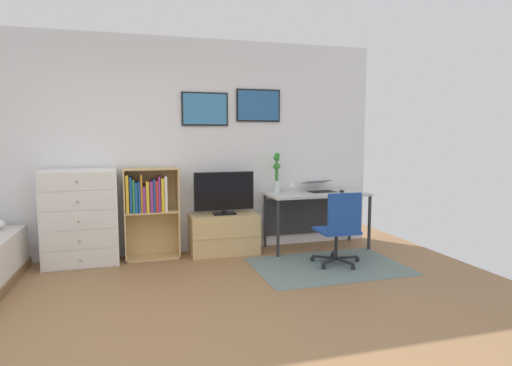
{
  "coord_description": "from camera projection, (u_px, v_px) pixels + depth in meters",
  "views": [
    {
      "loc": [
        -0.22,
        -3.21,
        1.51
      ],
      "look_at": [
        1.18,
        1.5,
        0.97
      ],
      "focal_mm": 31.03,
      "sensor_mm": 36.0,
      "label": 1
    }
  ],
  "objects": [
    {
      "name": "ground_plane",
      "position": [
        161.0,
        338.0,
        3.29
      ],
      "size": [
        7.2,
        7.2,
        0.0
      ],
      "primitive_type": "plane",
      "color": "#936B44"
    },
    {
      "name": "wall_back_with_posters",
      "position": [
        144.0,
        147.0,
        5.46
      ],
      "size": [
        6.12,
        0.09,
        2.7
      ],
      "color": "white",
      "rests_on": "ground_plane"
    },
    {
      "name": "wine_glass",
      "position": [
        293.0,
        184.0,
        5.61
      ],
      "size": [
        0.07,
        0.07,
        0.18
      ],
      "color": "silver",
      "rests_on": "desk"
    },
    {
      "name": "laptop",
      "position": [
        319.0,
        187.0,
        5.91
      ],
      "size": [
        0.41,
        0.44,
        0.16
      ],
      "rotation": [
        0.0,
        0.0,
        0.1
      ],
      "color": "#B7B7BC",
      "rests_on": "desk"
    },
    {
      "name": "bookshelf",
      "position": [
        149.0,
        204.0,
        5.34
      ],
      "size": [
        0.65,
        0.3,
        1.1
      ],
      "color": "tan",
      "rests_on": "ground_plane"
    },
    {
      "name": "area_rug",
      "position": [
        329.0,
        266.0,
        5.08
      ],
      "size": [
        1.7,
        1.2,
        0.01
      ],
      "primitive_type": "cube",
      "color": "slate",
      "rests_on": "ground_plane"
    },
    {
      "name": "dresser",
      "position": [
        81.0,
        218.0,
        5.07
      ],
      "size": [
        0.83,
        0.46,
        1.11
      ],
      "color": "white",
      "rests_on": "ground_plane"
    },
    {
      "name": "desk",
      "position": [
        314.0,
        202.0,
        5.9
      ],
      "size": [
        1.33,
        0.58,
        0.74
      ],
      "color": "silver",
      "rests_on": "ground_plane"
    },
    {
      "name": "computer_mouse",
      "position": [
        342.0,
        191.0,
        5.87
      ],
      "size": [
        0.06,
        0.1,
        0.03
      ],
      "primitive_type": "ellipsoid",
      "color": "#262628",
      "rests_on": "desk"
    },
    {
      "name": "television",
      "position": [
        224.0,
        193.0,
        5.52
      ],
      "size": [
        0.76,
        0.16,
        0.54
      ],
      "color": "black",
      "rests_on": "tv_stand"
    },
    {
      "name": "office_chair",
      "position": [
        340.0,
        227.0,
        5.04
      ],
      "size": [
        0.56,
        0.58,
        0.86
      ],
      "rotation": [
        0.0,
        0.0,
        -0.03
      ],
      "color": "#232326",
      "rests_on": "ground_plane"
    },
    {
      "name": "bamboo_vase",
      "position": [
        277.0,
        172.0,
        5.8
      ],
      "size": [
        0.1,
        0.1,
        0.53
      ],
      "color": "silver",
      "rests_on": "desk"
    },
    {
      "name": "tv_stand",
      "position": [
        224.0,
        234.0,
        5.6
      ],
      "size": [
        0.85,
        0.41,
        0.51
      ],
      "color": "tan",
      "rests_on": "ground_plane"
    }
  ]
}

